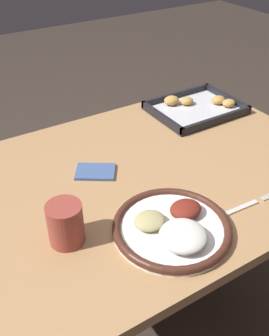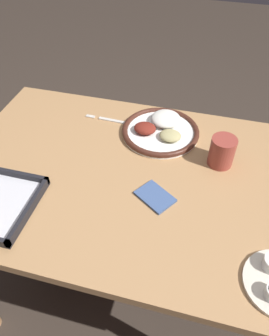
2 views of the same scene
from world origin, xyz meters
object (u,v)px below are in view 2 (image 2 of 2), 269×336
fork (116,121)px  drinking_cup (222,152)px  napkin (155,197)px  dinner_plate (161,130)px

fork → drinking_cup: 0.41m
fork → napkin: bearing=127.1°
drinking_cup → napkin: size_ratio=0.76×
fork → napkin: 0.39m
dinner_plate → fork: size_ratio=1.26×
fork → drinking_cup: size_ratio=2.19×
fork → drinking_cup: (-0.39, 0.12, 0.05)m
fork → napkin: (-0.22, 0.32, 0.00)m
drinking_cup → napkin: (0.17, 0.19, -0.05)m
drinking_cup → napkin: drinking_cup is taller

